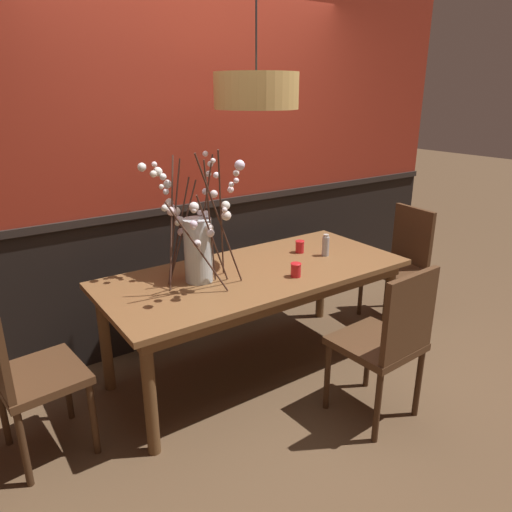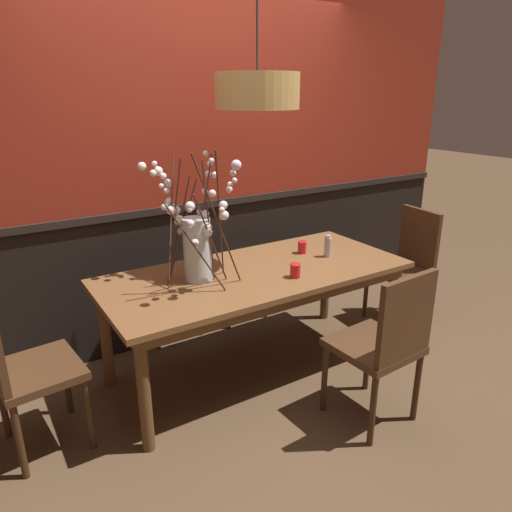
% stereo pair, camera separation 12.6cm
% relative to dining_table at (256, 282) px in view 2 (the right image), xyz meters
% --- Properties ---
extents(ground_plane, '(24.00, 24.00, 0.00)m').
position_rel_dining_table_xyz_m(ground_plane, '(0.00, 0.00, -0.66)').
color(ground_plane, brown).
extents(back_wall, '(4.99, 0.14, 2.84)m').
position_rel_dining_table_xyz_m(back_wall, '(0.00, 0.77, 0.75)').
color(back_wall, black).
rests_on(back_wall, ground).
extents(dining_table, '(2.02, 0.90, 0.74)m').
position_rel_dining_table_xyz_m(dining_table, '(0.00, 0.00, 0.00)').
color(dining_table, brown).
rests_on(dining_table, ground).
extents(chair_head_west_end, '(0.45, 0.48, 0.93)m').
position_rel_dining_table_xyz_m(chair_head_west_end, '(-1.44, -0.02, -0.14)').
color(chair_head_west_end, '#4C301C').
rests_on(chair_head_west_end, ground).
extents(chair_far_side_right, '(0.44, 0.44, 0.98)m').
position_rel_dining_table_xyz_m(chair_far_side_right, '(0.30, 0.89, -0.12)').
color(chair_far_side_right, '#4C301C').
rests_on(chair_far_side_right, ground).
extents(chair_head_east_end, '(0.44, 0.46, 0.95)m').
position_rel_dining_table_xyz_m(chair_head_east_end, '(1.46, -0.02, -0.13)').
color(chair_head_east_end, '#4C301C').
rests_on(chair_head_east_end, ground).
extents(chair_far_side_left, '(0.45, 0.43, 0.96)m').
position_rel_dining_table_xyz_m(chair_far_side_left, '(-0.31, 0.89, -0.13)').
color(chair_far_side_left, '#4C301C').
rests_on(chair_far_side_left, ground).
extents(chair_near_side_right, '(0.46, 0.46, 0.96)m').
position_rel_dining_table_xyz_m(chair_near_side_right, '(0.31, -0.86, -0.12)').
color(chair_near_side_right, '#4C301C').
rests_on(chair_near_side_right, ground).
extents(vase_with_blossoms, '(0.48, 0.63, 0.82)m').
position_rel_dining_table_xyz_m(vase_with_blossoms, '(-0.39, 0.06, 0.33)').
color(vase_with_blossoms, silver).
rests_on(vase_with_blossoms, dining_table).
extents(candle_holder_nearer_center, '(0.07, 0.07, 0.09)m').
position_rel_dining_table_xyz_m(candle_holder_nearer_center, '(0.15, -0.23, 0.12)').
color(candle_holder_nearer_center, red).
rests_on(candle_holder_nearer_center, dining_table).
extents(candle_holder_nearer_edge, '(0.07, 0.07, 0.09)m').
position_rel_dining_table_xyz_m(candle_holder_nearer_edge, '(0.47, 0.12, 0.12)').
color(candle_holder_nearer_edge, red).
rests_on(candle_holder_nearer_edge, dining_table).
extents(condiment_bottle, '(0.05, 0.05, 0.16)m').
position_rel_dining_table_xyz_m(condiment_bottle, '(0.58, -0.04, 0.15)').
color(condiment_bottle, '#ADADB2').
rests_on(condiment_bottle, dining_table).
extents(pendant_lamp, '(0.51, 0.51, 1.09)m').
position_rel_dining_table_xyz_m(pendant_lamp, '(0.06, 0.09, 1.19)').
color(pendant_lamp, tan).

